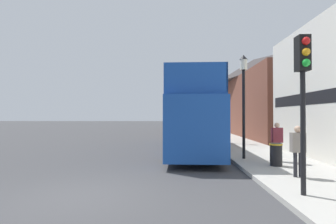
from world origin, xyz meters
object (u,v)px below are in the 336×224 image
at_px(pedestrian_second, 298,146).
at_px(traffic_signal, 303,78).
at_px(tour_bus, 191,119).
at_px(litter_bin, 276,154).
at_px(parked_car_ahead_of_bus, 191,131).
at_px(pedestrian_third, 277,138).
at_px(lamp_post_second, 215,92).
at_px(lamp_post_nearest, 244,87).

height_order(pedestrian_second, traffic_signal, traffic_signal).
relative_size(tour_bus, traffic_signal, 2.84).
relative_size(traffic_signal, litter_bin, 4.49).
distance_m(parked_car_ahead_of_bus, pedestrian_second, 14.17).
xyz_separation_m(pedestrian_third, lamp_post_second, (-1.38, 7.74, 2.59)).
height_order(tour_bus, parked_car_ahead_of_bus, tour_bus).
bearing_deg(parked_car_ahead_of_bus, traffic_signal, -84.38).
xyz_separation_m(pedestrian_second, lamp_post_second, (-0.92, 10.57, 2.61)).
bearing_deg(lamp_post_second, pedestrian_second, -85.02).
distance_m(parked_car_ahead_of_bus, lamp_post_second, 4.77).
relative_size(parked_car_ahead_of_bus, pedestrian_third, 2.57).
bearing_deg(parked_car_ahead_of_bus, litter_bin, -79.03).
bearing_deg(pedestrian_second, lamp_post_second, 94.98).
distance_m(traffic_signal, litter_bin, 4.44).
distance_m(tour_bus, pedestrian_second, 7.35).
bearing_deg(tour_bus, litter_bin, -57.76).
height_order(tour_bus, lamp_post_nearest, lamp_post_nearest).
height_order(lamp_post_second, litter_bin, lamp_post_second).
height_order(tour_bus, lamp_post_second, lamp_post_second).
bearing_deg(lamp_post_nearest, lamp_post_second, 91.41).
relative_size(pedestrian_third, lamp_post_nearest, 0.35).
bearing_deg(litter_bin, pedestrian_third, 66.88).
bearing_deg(lamp_post_nearest, parked_car_ahead_of_bus, 99.23).
bearing_deg(parked_car_ahead_of_bus, pedestrian_second, -80.60).
xyz_separation_m(lamp_post_second, litter_bin, (0.95, -8.75, -3.10)).
distance_m(tour_bus, parked_car_ahead_of_bus, 7.34).
bearing_deg(traffic_signal, pedestrian_third, 75.81).
xyz_separation_m(tour_bus, litter_bin, (2.92, -4.90, -1.23)).
height_order(pedestrian_second, litter_bin, pedestrian_second).
distance_m(tour_bus, lamp_post_second, 4.72).
height_order(parked_car_ahead_of_bus, lamp_post_second, lamp_post_second).
bearing_deg(litter_bin, pedestrian_second, -90.81).
bearing_deg(traffic_signal, lamp_post_second, 90.86).
relative_size(lamp_post_nearest, litter_bin, 5.42).
height_order(pedestrian_third, lamp_post_second, lamp_post_second).
xyz_separation_m(tour_bus, lamp_post_second, (1.98, 3.85, 1.88)).
bearing_deg(pedestrian_third, parked_car_ahead_of_bus, 104.63).
distance_m(pedestrian_third, litter_bin, 1.21).
relative_size(tour_bus, pedestrian_second, 6.86).
xyz_separation_m(pedestrian_second, pedestrian_third, (0.46, 2.82, 0.02)).
relative_size(tour_bus, parked_car_ahead_of_bus, 2.62).
bearing_deg(lamp_post_second, traffic_signal, -89.14).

